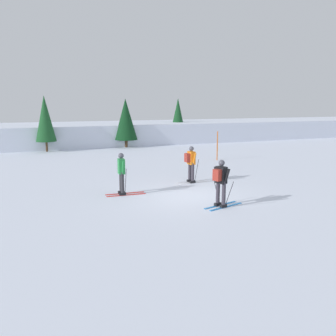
{
  "coord_description": "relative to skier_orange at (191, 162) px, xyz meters",
  "views": [
    {
      "loc": [
        -5.74,
        -12.46,
        3.68
      ],
      "look_at": [
        -0.25,
        1.64,
        0.9
      ],
      "focal_mm": 38.15,
      "sensor_mm": 36.0,
      "label": 1
    }
  ],
  "objects": [
    {
      "name": "ground_plane",
      "position": [
        -1.13,
        -2.29,
        -0.96
      ],
      "size": [
        120.0,
        120.0,
        0.0
      ],
      "primitive_type": "plane",
      "color": "silver"
    },
    {
      "name": "skier_green",
      "position": [
        -3.52,
        -1.0,
        -0.04
      ],
      "size": [
        1.62,
        1.0,
        1.71
      ],
      "color": "red",
      "rests_on": "ground"
    },
    {
      "name": "conifer_far_centre",
      "position": [
        6.72,
        17.52,
        1.4
      ],
      "size": [
        1.52,
        1.52,
        4.1
      ],
      "color": "#513823",
      "rests_on": "ground"
    },
    {
      "name": "conifer_far_right",
      "position": [
        0.63,
        14.19,
        1.36
      ],
      "size": [
        1.9,
        1.9,
        4.01
      ],
      "color": "#513823",
      "rests_on": "ground"
    },
    {
      "name": "far_snow_ridge",
      "position": [
        -1.13,
        18.31,
        -0.06
      ],
      "size": [
        80.0,
        8.29,
        1.8
      ],
      "primitive_type": "cube",
      "color": "silver",
      "rests_on": "ground"
    },
    {
      "name": "skier_orange",
      "position": [
        0.0,
        0.0,
        0.0
      ],
      "size": [
        1.62,
        1.0,
        1.71
      ],
      "color": "silver",
      "rests_on": "ground"
    },
    {
      "name": "skier_black",
      "position": [
        -0.68,
        -3.96,
        -0.0
      ],
      "size": [
        1.64,
        0.97,
        1.71
      ],
      "color": "#237AC6",
      "rests_on": "ground"
    },
    {
      "name": "trail_marker_pole",
      "position": [
        4.37,
        5.38,
        -0.02
      ],
      "size": [
        0.06,
        0.06,
        1.86
      ],
      "primitive_type": "cylinder",
      "color": "#C65614",
      "rests_on": "ground"
    },
    {
      "name": "conifer_far_left",
      "position": [
        -5.7,
        13.73,
        1.54
      ],
      "size": [
        1.52,
        1.52,
        4.22
      ],
      "color": "#513823",
      "rests_on": "ground"
    }
  ]
}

